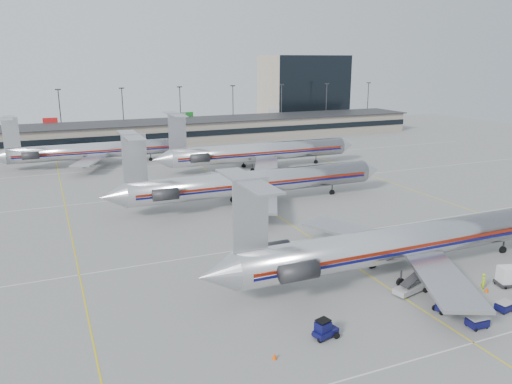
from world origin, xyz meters
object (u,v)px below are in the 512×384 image
jet_second_row (250,182)px  uld_container (507,276)px  belt_loader (411,286)px  tug_center (444,304)px  jet_foreground (403,242)px

jet_second_row → uld_container: 41.86m
jet_second_row → uld_container: jet_second_row is taller
belt_loader → tug_center: bearing=-101.2°
tug_center → belt_loader: size_ratio=0.49×
tug_center → belt_loader: 4.46m
belt_loader → uld_container: bearing=-28.1°
jet_foreground → tug_center: 9.49m
uld_container → belt_loader: bearing=-177.7°
tug_center → uld_container: size_ratio=1.01×
jet_foreground → jet_second_row: 32.96m
tug_center → uld_container: (10.30, 1.76, 0.26)m
jet_foreground → jet_second_row: bearing=98.8°
jet_foreground → belt_loader: bearing=-117.2°
tug_center → belt_loader: belt_loader is taller
jet_foreground → jet_second_row: size_ratio=0.99×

